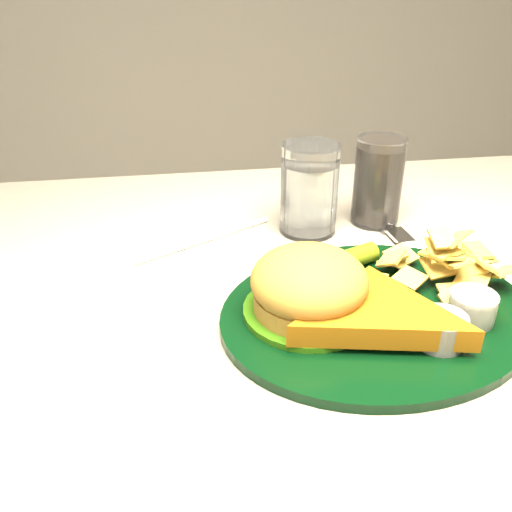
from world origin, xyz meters
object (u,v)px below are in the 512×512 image
(dinner_plate, at_px, (380,286))
(water_glass, at_px, (309,189))
(cola_glass, at_px, (378,181))
(fork_napkin, at_px, (420,267))

(dinner_plate, xyz_separation_m, water_glass, (-0.02, 0.21, 0.02))
(dinner_plate, bearing_deg, cola_glass, 58.11)
(water_glass, distance_m, fork_napkin, 0.17)
(water_glass, xyz_separation_m, cola_glass, (0.10, 0.01, 0.00))
(dinner_plate, distance_m, water_glass, 0.21)
(fork_napkin, bearing_deg, dinner_plate, -139.60)
(dinner_plate, xyz_separation_m, cola_glass, (0.07, 0.22, 0.02))
(dinner_plate, bearing_deg, water_glass, 83.00)
(water_glass, height_order, fork_napkin, water_glass)
(dinner_plate, xyz_separation_m, fork_napkin, (0.08, 0.08, -0.03))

